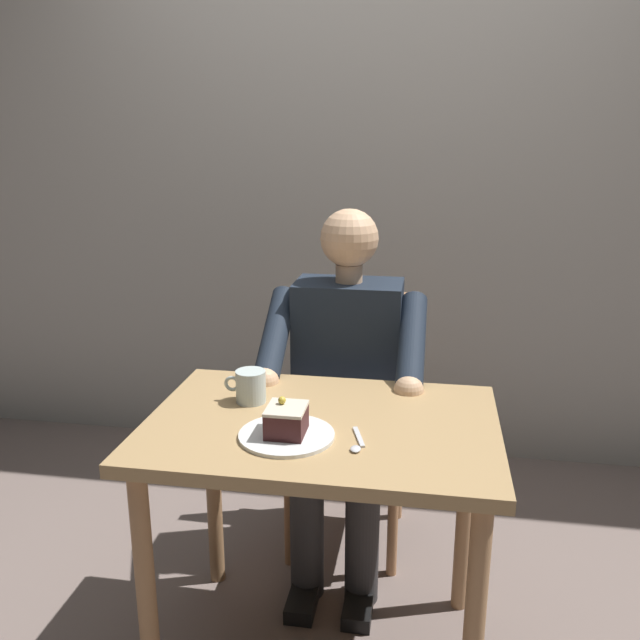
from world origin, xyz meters
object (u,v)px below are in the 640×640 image
Objects in this scene: chair at (351,406)px; seated_person at (345,388)px; coffee_cup at (250,386)px; dessert_spoon at (357,443)px; cake_slice at (286,420)px; dining_table at (322,457)px.

seated_person is at bearing 90.00° from chair.
dessert_spoon is at bearing 146.32° from coffee_cup.
dessert_spoon is at bearing 175.48° from cake_slice.
dessert_spoon is at bearing 98.05° from chair.
chair is 0.81m from cake_slice.
coffee_cup is (0.22, 0.55, 0.28)m from chair.
seated_person reaches higher than cake_slice.
seated_person is 0.60m from cake_slice.
dessert_spoon reaches higher than dining_table.
chair is 0.22m from seated_person.
dining_table is at bearing 90.00° from chair.
coffee_cup is at bearing -33.68° from dessert_spoon.
seated_person reaches higher than coffee_cup.
chair is (0.00, -0.65, -0.12)m from dining_table.
chair is 0.66m from coffee_cup.
seated_person is 8.71× the size of dessert_spoon.
cake_slice reaches higher than dining_table.
cake_slice is (0.07, 0.76, 0.28)m from chair.
cake_slice is (0.07, 0.58, 0.14)m from seated_person.
chair reaches higher than dessert_spoon.
chair reaches higher than coffee_cup.
dining_table is 0.20m from cake_slice.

